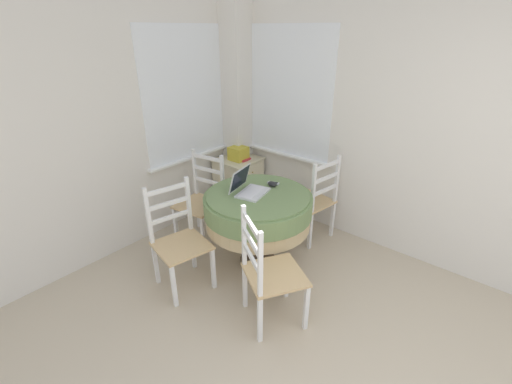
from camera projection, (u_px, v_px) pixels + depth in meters
corner_room_shell at (258, 134)px, 3.13m from camera, size 4.56×5.03×2.55m
round_dining_table at (258, 209)px, 3.24m from camera, size 1.02×1.02×0.76m
laptop at (248, 188)px, 3.18m from camera, size 0.37×0.35×0.23m
computer_mouse at (272, 184)px, 3.32m from camera, size 0.06×0.10×0.05m
cell_phone at (273, 183)px, 3.39m from camera, size 0.08×0.13×0.01m
dining_chair_near_back_window at (202, 201)px, 3.72m from camera, size 0.49×0.49×0.97m
dining_chair_near_right_window at (313, 201)px, 3.72m from camera, size 0.49×0.49×0.97m
dining_chair_camera_near at (269, 273)px, 2.62m from camera, size 0.59×0.59×0.97m
dining_chair_left_flank at (179, 241)px, 3.02m from camera, size 0.52×0.51×0.97m
corner_cabinet at (239, 182)px, 4.49m from camera, size 0.51×0.50×0.65m
storage_box at (238, 153)px, 4.28m from camera, size 0.20×0.20×0.17m
book_on_cabinet at (240, 158)px, 4.33m from camera, size 0.15×0.24×0.02m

